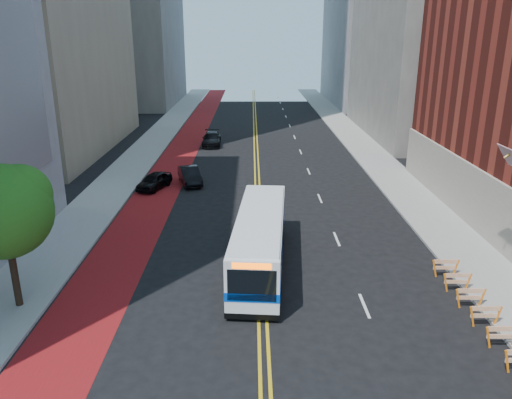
{
  "coord_description": "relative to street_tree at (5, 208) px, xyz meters",
  "views": [
    {
      "loc": [
        -0.47,
        -14.55,
        12.14
      ],
      "look_at": [
        -0.27,
        8.0,
        4.61
      ],
      "focal_mm": 35.0,
      "sensor_mm": 36.0,
      "label": 1
    }
  ],
  "objects": [
    {
      "name": "transit_bus",
      "position": [
        11.22,
        4.18,
        -3.31
      ],
      "size": [
        3.34,
        11.35,
        3.08
      ],
      "rotation": [
        0.0,
        0.0,
        -0.08
      ],
      "color": "silver",
      "rests_on": "ground"
    },
    {
      "name": "sidewalk_right",
      "position": [
        23.24,
        23.96,
        -4.84
      ],
      "size": [
        4.0,
        140.0,
        0.15
      ],
      "primitive_type": "cube",
      "color": "gray",
      "rests_on": "ground"
    },
    {
      "name": "car_a",
      "position": [
        2.77,
        18.69,
        -4.25
      ],
      "size": [
        2.81,
        4.19,
        1.33
      ],
      "primitive_type": "imported",
      "rotation": [
        0.0,
        0.0,
        -0.35
      ],
      "color": "black",
      "rests_on": "ground"
    },
    {
      "name": "center_line_inner",
      "position": [
        11.06,
        23.96,
        -4.91
      ],
      "size": [
        0.14,
        140.0,
        0.01
      ],
      "primitive_type": "cube",
      "color": "gold",
      "rests_on": "ground"
    },
    {
      "name": "car_b",
      "position": [
        5.53,
        20.08,
        -4.2
      ],
      "size": [
        2.66,
        4.56,
        1.42
      ],
      "primitive_type": "imported",
      "rotation": [
        0.0,
        0.0,
        0.28
      ],
      "color": "black",
      "rests_on": "ground"
    },
    {
      "name": "bus_lane_paint",
      "position": [
        3.14,
        23.96,
        -4.91
      ],
      "size": [
        3.6,
        140.0,
        0.01
      ],
      "primitive_type": "cube",
      "color": "maroon",
      "rests_on": "ground"
    },
    {
      "name": "construction_barriers",
      "position": [
        20.84,
        -2.62,
        -4.24
      ],
      "size": [
        1.42,
        10.91,
        1.0
      ],
      "color": "orange",
      "rests_on": "ground"
    },
    {
      "name": "sidewalk_left",
      "position": [
        -0.76,
        23.96,
        -4.84
      ],
      "size": [
        4.0,
        140.0,
        0.15
      ],
      "primitive_type": "cube",
      "color": "gray",
      "rests_on": "ground"
    },
    {
      "name": "lane_dashes",
      "position": [
        16.04,
        31.96,
        -4.9
      ],
      "size": [
        0.14,
        98.2,
        0.01
      ],
      "color": "silver",
      "rests_on": "ground"
    },
    {
      "name": "car_c",
      "position": [
        6.22,
        35.35,
        -4.18
      ],
      "size": [
        2.18,
        5.07,
        1.46
      ],
      "primitive_type": "imported",
      "rotation": [
        0.0,
        0.0,
        0.03
      ],
      "color": "black",
      "rests_on": "ground"
    },
    {
      "name": "street_tree",
      "position": [
        0.0,
        0.0,
        0.0
      ],
      "size": [
        4.2,
        4.2,
        6.7
      ],
      "color": "black",
      "rests_on": "sidewalk_left"
    },
    {
      "name": "center_line_outer",
      "position": [
        11.42,
        23.96,
        -4.91
      ],
      "size": [
        0.14,
        140.0,
        0.01
      ],
      "primitive_type": "cube",
      "color": "gold",
      "rests_on": "ground"
    },
    {
      "name": "ground",
      "position": [
        11.24,
        -6.04,
        -4.91
      ],
      "size": [
        160.0,
        160.0,
        0.0
      ],
      "primitive_type": "plane",
      "color": "black",
      "rests_on": "ground"
    }
  ]
}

